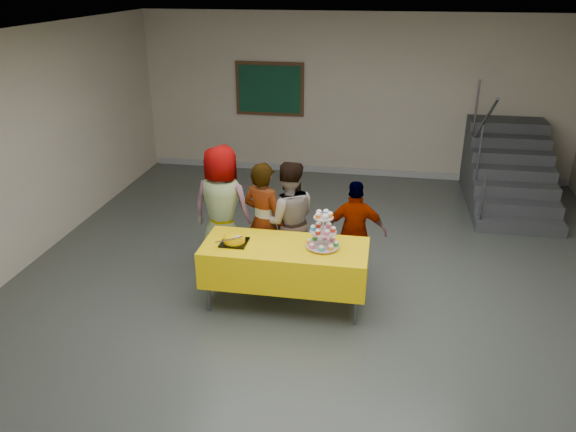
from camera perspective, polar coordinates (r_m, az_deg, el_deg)
name	(u,v)px	position (r m, az deg, el deg)	size (l,w,h in m)	color
room_shell	(325,133)	(5.70, 3.73, 8.40)	(10.00, 10.04, 3.02)	#4C514C
bake_table	(285,262)	(6.46, -0.31, -4.72)	(1.88, 0.78, 0.77)	#595960
cupcake_stand	(323,233)	(6.25, 3.58, -1.76)	(0.38, 0.38, 0.44)	silver
bear_cake	(234,238)	(6.42, -5.49, -2.28)	(0.32, 0.36, 0.12)	black
schoolchild_a	(222,209)	(7.24, -6.70, 0.75)	(0.81, 0.53, 1.66)	slate
schoolchild_b	(264,222)	(6.94, -2.49, -0.63)	(0.57, 0.37, 1.55)	slate
schoolchild_c	(288,220)	(7.00, 0.01, -0.45)	(0.75, 0.58, 1.54)	slate
schoolchild_d	(355,232)	(6.98, 6.84, -1.65)	(0.78, 0.32, 1.32)	slate
staircase	(507,172)	(10.29, 21.34, 4.18)	(1.30, 2.40, 2.04)	#424447
noticeboard	(270,89)	(10.83, -1.88, 12.77)	(1.30, 0.05, 1.00)	#472B16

